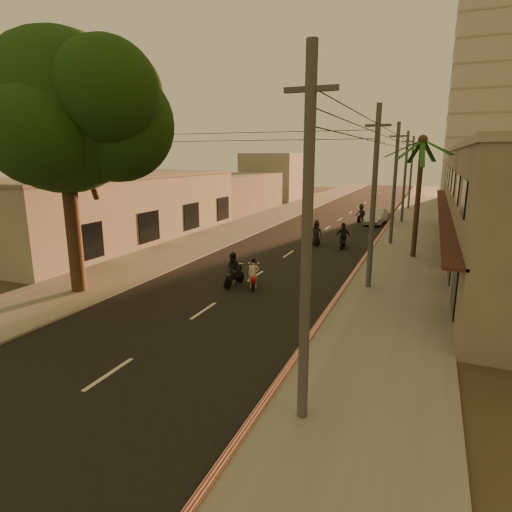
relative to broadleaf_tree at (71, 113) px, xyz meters
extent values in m
plane|color=#383023|center=(6.61, -2.14, -8.48)|extent=(160.00, 160.00, 0.00)
cube|color=black|center=(6.61, 17.86, -8.47)|extent=(10.00, 140.00, 0.02)
cube|color=slate|center=(14.11, 17.86, -8.42)|extent=(5.00, 140.00, 0.12)
cube|color=slate|center=(-0.89, 17.86, -8.42)|extent=(5.00, 140.00, 0.12)
cube|color=red|center=(11.71, 12.86, -8.38)|extent=(0.20, 60.00, 0.20)
cube|color=#3B1C17|center=(16.31, 15.86, -5.38)|extent=(0.80, 34.00, 0.12)
cube|color=gray|center=(-7.39, 11.86, -5.98)|extent=(8.00, 24.00, 5.00)
cube|color=gray|center=(-7.39, 11.86, -3.38)|extent=(8.20, 24.20, 0.20)
cube|color=#B7B5B2|center=(22.61, 53.86, 5.52)|extent=(12.00, 12.00, 28.00)
cylinder|color=black|center=(-0.39, -0.14, -5.48)|extent=(0.70, 0.70, 6.00)
cylinder|color=black|center=(0.41, 0.26, -2.48)|extent=(1.22, 2.17, 3.04)
cylinder|color=black|center=(-0.99, -0.44, -2.28)|extent=(1.31, 1.49, 2.73)
sphere|color=black|center=(-0.39, -0.14, 0.02)|extent=(7.20, 7.20, 7.20)
sphere|color=black|center=(1.81, 0.86, -0.48)|extent=(5.20, 5.20, 5.20)
sphere|color=black|center=(-2.19, 0.66, -0.28)|extent=(4.80, 4.80, 4.80)
sphere|color=black|center=(0.21, -1.94, -0.88)|extent=(4.60, 4.60, 4.60)
sphere|color=black|center=(2.61, -0.64, 0.72)|extent=(4.40, 4.40, 4.40)
sphere|color=black|center=(0.81, 2.26, 1.12)|extent=(4.40, 4.40, 4.40)
cylinder|color=black|center=(14.61, 13.86, -4.68)|extent=(0.32, 0.32, 7.60)
sphere|color=black|center=(14.61, 13.86, -0.88)|extent=(0.60, 0.60, 0.60)
cylinder|color=#38383A|center=(12.81, -6.14, -3.98)|extent=(0.26, 0.26, 9.00)
cube|color=#38383A|center=(12.81, -6.14, -0.48)|extent=(1.20, 0.12, 0.12)
cylinder|color=#38383A|center=(12.81, 5.86, -3.98)|extent=(0.26, 0.26, 9.00)
cube|color=#38383A|center=(12.81, 5.86, -0.48)|extent=(1.20, 0.12, 0.12)
cylinder|color=#38383A|center=(12.81, 17.86, -3.98)|extent=(0.26, 0.26, 9.00)
cube|color=#38383A|center=(12.81, 17.86, -0.48)|extent=(1.20, 0.12, 0.12)
cylinder|color=#38383A|center=(12.81, 29.86, -3.98)|extent=(0.26, 0.26, 9.00)
cube|color=#38383A|center=(12.81, 29.86, -0.48)|extent=(1.20, 0.12, 0.12)
cylinder|color=#38383A|center=(12.81, 41.86, -3.98)|extent=(0.26, 0.26, 9.00)
cube|color=#38383A|center=(12.81, 41.86, -0.48)|extent=(1.20, 0.12, 0.12)
cube|color=gray|center=(20.61, 42.86, -5.48)|extent=(8.00, 14.00, 6.00)
cube|color=gray|center=(-7.39, 31.86, -6.28)|extent=(8.00, 14.00, 4.40)
cube|color=gray|center=(-7.39, 49.86, -4.98)|extent=(8.00, 14.00, 7.00)
cylinder|color=black|center=(7.13, 4.34, -8.22)|extent=(0.27, 0.50, 0.51)
cylinder|color=black|center=(7.54, 3.29, -8.22)|extent=(0.27, 0.50, 0.51)
cube|color=#B60E17|center=(7.36, 3.75, -7.98)|extent=(0.59, 1.02, 0.27)
cube|color=#B60E17|center=(7.20, 4.17, -7.84)|extent=(0.28, 0.18, 0.54)
cylinder|color=silver|center=(7.16, 4.27, -7.53)|extent=(0.48, 0.22, 0.04)
imported|color=beige|center=(7.36, 3.75, -7.72)|extent=(0.80, 0.73, 1.52)
sphere|color=black|center=(7.36, 3.75, -7.01)|extent=(0.27, 0.27, 0.27)
sphere|color=silver|center=(6.93, 4.17, -7.30)|extent=(0.11, 0.11, 0.11)
sphere|color=silver|center=(7.40, 4.35, -7.30)|extent=(0.11, 0.11, 0.11)
cylinder|color=black|center=(6.36, 4.37, -8.19)|extent=(0.17, 0.59, 0.58)
cylinder|color=black|center=(6.22, 3.09, -8.19)|extent=(0.17, 0.59, 0.58)
cube|color=black|center=(6.28, 3.65, -7.91)|extent=(0.41, 1.16, 0.31)
cube|color=black|center=(6.34, 4.17, -7.75)|extent=(0.32, 0.14, 0.62)
cylinder|color=silver|center=(6.35, 4.29, -7.39)|extent=(0.57, 0.10, 0.04)
imported|color=black|center=(6.28, 3.65, -7.61)|extent=(0.99, 0.84, 1.74)
sphere|color=black|center=(6.28, 3.65, -6.79)|extent=(0.31, 0.31, 0.31)
cylinder|color=black|center=(9.63, 15.86, -8.17)|extent=(0.16, 0.61, 0.60)
cylinder|color=black|center=(9.76, 14.52, -8.17)|extent=(0.16, 0.61, 0.60)
cube|color=black|center=(9.70, 15.11, -7.88)|extent=(0.41, 1.21, 0.32)
cube|color=black|center=(9.65, 15.65, -7.72)|extent=(0.33, 0.14, 0.65)
cylinder|color=silver|center=(9.64, 15.78, -7.34)|extent=(0.59, 0.10, 0.04)
imported|color=black|center=(9.70, 15.11, -7.57)|extent=(1.14, 0.64, 1.81)
sphere|color=black|center=(9.70, 15.11, -6.71)|extent=(0.32, 0.32, 0.32)
cylinder|color=black|center=(7.31, 16.23, -8.17)|extent=(0.33, 0.60, 0.61)
cylinder|color=black|center=(7.82, 14.98, -8.17)|extent=(0.33, 0.60, 0.61)
cube|color=black|center=(7.60, 15.53, -7.88)|extent=(0.73, 1.22, 0.32)
cube|color=black|center=(7.39, 16.03, -7.72)|extent=(0.34, 0.22, 0.65)
cylinder|color=silver|center=(7.35, 16.15, -7.34)|extent=(0.57, 0.26, 0.04)
imported|color=black|center=(7.60, 15.53, -7.57)|extent=(1.29, 1.20, 1.82)
sphere|color=black|center=(7.60, 15.53, -6.71)|extent=(0.32, 0.32, 0.32)
cylinder|color=black|center=(9.09, 29.41, -8.18)|extent=(0.23, 0.60, 0.59)
cylinder|color=black|center=(8.80, 28.12, -8.18)|extent=(0.23, 0.60, 0.59)
cube|color=black|center=(8.92, 28.69, -7.90)|extent=(0.54, 1.19, 0.32)
cube|color=black|center=(9.04, 29.20, -7.74)|extent=(0.33, 0.17, 0.63)
cylinder|color=silver|center=(9.07, 29.32, -7.37)|extent=(0.57, 0.17, 0.04)
imported|color=black|center=(8.92, 28.69, -7.59)|extent=(1.42, 1.14, 1.77)
sphere|color=black|center=(8.92, 28.69, -6.76)|extent=(0.32, 0.32, 0.32)
imported|color=#A0A3A8|center=(10.50, 27.85, -7.71)|extent=(2.09, 4.83, 1.54)
camera|label=1|loc=(15.39, -15.59, -1.88)|focal=30.00mm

